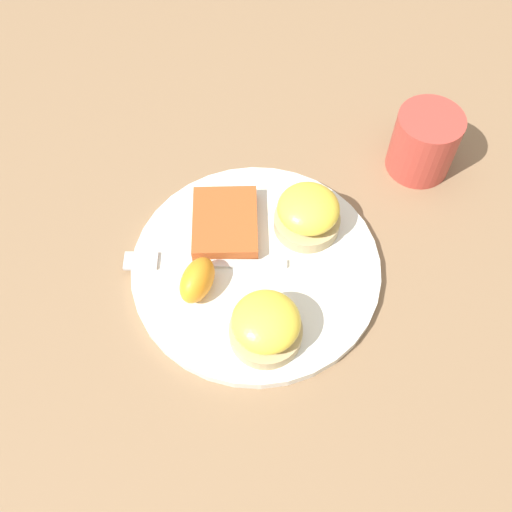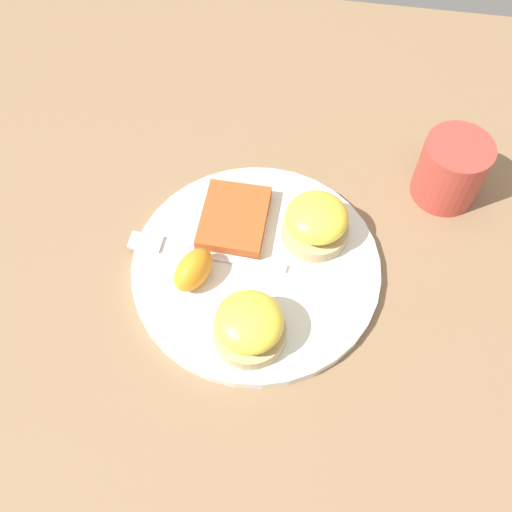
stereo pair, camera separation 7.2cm
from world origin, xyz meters
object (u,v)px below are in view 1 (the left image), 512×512
(cup, at_px, (424,142))
(hashbrown_patty, at_px, (225,223))
(fork, at_px, (194,261))
(orange_wedge, at_px, (197,280))
(sandwich_benedict_right, at_px, (308,213))
(sandwich_benedict_left, at_px, (266,326))

(cup, bearing_deg, hashbrown_patty, 111.64)
(cup, bearing_deg, fork, 117.07)
(orange_wedge, height_order, cup, cup)
(orange_wedge, distance_m, fork, 0.04)
(hashbrown_patty, distance_m, cup, 0.29)
(sandwich_benedict_right, height_order, cup, cup)
(sandwich_benedict_right, relative_size, fork, 0.42)
(hashbrown_patty, xyz_separation_m, orange_wedge, (-0.09, 0.03, 0.01))
(sandwich_benedict_right, distance_m, cup, 0.20)
(sandwich_benedict_right, xyz_separation_m, cup, (0.11, -0.16, 0.00))
(sandwich_benedict_left, bearing_deg, hashbrown_patty, 16.33)
(sandwich_benedict_right, relative_size, hashbrown_patty, 0.83)
(sandwich_benedict_right, bearing_deg, cup, -56.62)
(hashbrown_patty, xyz_separation_m, cup, (0.11, -0.27, 0.02))
(sandwich_benedict_right, bearing_deg, hashbrown_patty, 88.91)
(sandwich_benedict_left, bearing_deg, sandwich_benedict_right, -21.42)
(sandwich_benedict_left, xyz_separation_m, orange_wedge, (0.06, 0.08, -0.01))
(orange_wedge, bearing_deg, cup, -57.13)
(sandwich_benedict_left, xyz_separation_m, fork, (0.10, 0.08, -0.03))
(hashbrown_patty, relative_size, orange_wedge, 1.69)
(sandwich_benedict_left, height_order, orange_wedge, sandwich_benedict_left)
(hashbrown_patty, bearing_deg, fork, 142.31)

